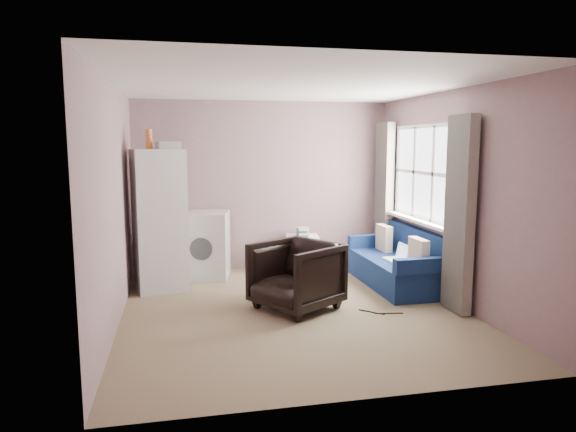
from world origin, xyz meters
name	(u,v)px	position (x,y,z in m)	size (l,w,h in m)	color
room	(296,201)	(0.02, 0.01, 1.25)	(3.84, 4.24, 2.54)	#7D6D52
armchair	(296,272)	(0.03, 0.07, 0.43)	(0.83, 0.78, 0.86)	black
fridge	(159,219)	(-1.51, 1.25, 0.92)	(0.74, 0.74, 2.06)	silver
washing_machine	(205,243)	(-0.92, 1.73, 0.49)	(0.77, 0.77, 0.93)	silver
side_table	(302,250)	(0.52, 1.79, 0.30)	(0.54, 0.54, 0.65)	white
sofa	(400,265)	(1.61, 0.75, 0.28)	(0.80, 1.72, 0.76)	navy
window_dressing	(416,203)	(1.78, 0.70, 1.11)	(0.17, 2.62, 2.18)	white
floor_cables	(380,313)	(0.92, -0.29, 0.01)	(0.44, 0.23, 0.01)	black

